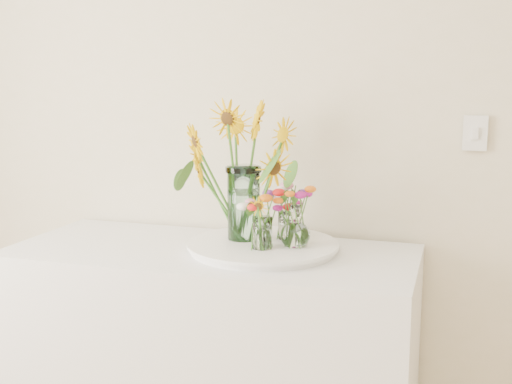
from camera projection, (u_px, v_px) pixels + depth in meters
counter at (212, 371)px, 2.29m from camera, size 1.40×0.60×0.90m
tray at (263, 248)px, 2.19m from camera, size 0.49×0.49×0.02m
mason_jar at (244, 203)px, 2.22m from camera, size 0.13×0.13×0.26m
sunflower_bouquet at (244, 171)px, 2.20m from camera, size 0.77×0.77×0.49m
small_vase_a at (262, 233)px, 2.10m from camera, size 0.09×0.09×0.11m
wildflower_posy_a at (262, 220)px, 2.10m from camera, size 0.18×0.18×0.20m
small_vase_b at (295, 226)px, 2.13m from camera, size 0.11×0.11×0.14m
wildflower_posy_b at (295, 213)px, 2.12m from camera, size 0.19×0.19×0.23m
small_vase_c at (286, 226)px, 2.24m from camera, size 0.07×0.07×0.10m
wildflower_posy_c at (287, 213)px, 2.23m from camera, size 0.20×0.20×0.19m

